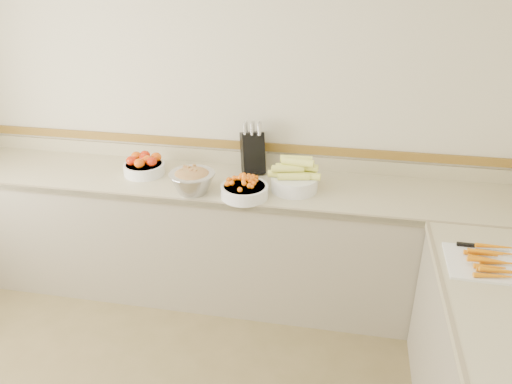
% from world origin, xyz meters
% --- Properties ---
extents(back_wall, '(4.00, 0.00, 4.00)m').
position_xyz_m(back_wall, '(0.00, 2.00, 1.30)').
color(back_wall, beige).
rests_on(back_wall, ground_plane).
extents(counter_back, '(4.00, 0.65, 1.08)m').
position_xyz_m(counter_back, '(0.00, 1.68, 0.45)').
color(counter_back, '#BFB58A').
rests_on(counter_back, ground_plane).
extents(knife_block, '(0.21, 0.23, 0.37)m').
position_xyz_m(knife_block, '(0.23, 1.87, 1.05)').
color(knife_block, black).
rests_on(knife_block, counter_back).
extents(tomato_bowl, '(0.29, 0.29, 0.14)m').
position_xyz_m(tomato_bowl, '(-0.51, 1.70, 0.96)').
color(tomato_bowl, white).
rests_on(tomato_bowl, counter_back).
extents(cherry_tomato_bowl, '(0.30, 0.30, 0.16)m').
position_xyz_m(cherry_tomato_bowl, '(0.25, 1.47, 0.95)').
color(cherry_tomato_bowl, white).
rests_on(cherry_tomato_bowl, counter_back).
extents(corn_bowl, '(0.34, 0.31, 0.23)m').
position_xyz_m(corn_bowl, '(0.55, 1.64, 0.98)').
color(corn_bowl, white).
rests_on(corn_bowl, counter_back).
extents(rhubarb_bowl, '(0.30, 0.30, 0.17)m').
position_xyz_m(rhubarb_bowl, '(-0.09, 1.47, 0.99)').
color(rhubarb_bowl, '#B2B2BA').
rests_on(rhubarb_bowl, counter_back).
extents(cutting_board, '(0.42, 0.33, 0.06)m').
position_xyz_m(cutting_board, '(1.61, 0.94, 0.92)').
color(cutting_board, white).
rests_on(cutting_board, counter_right).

